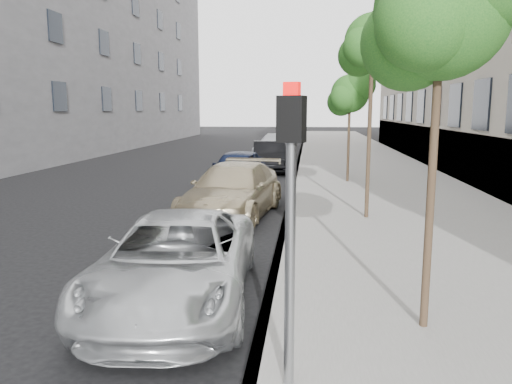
% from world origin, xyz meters
% --- Properties ---
extents(sidewalk, '(6.40, 72.00, 0.14)m').
position_xyz_m(sidewalk, '(4.30, 24.00, 0.07)').
color(sidewalk, gray).
rests_on(sidewalk, ground).
extents(curb, '(0.15, 72.00, 0.14)m').
position_xyz_m(curb, '(1.18, 24.00, 0.07)').
color(curb, '#9E9B93').
rests_on(curb, ground).
extents(tree_near, '(1.85, 1.65, 4.70)m').
position_xyz_m(tree_near, '(3.23, 1.50, 3.93)').
color(tree_near, '#38281C').
rests_on(tree_near, sidewalk).
extents(tree_mid, '(1.70, 1.50, 5.15)m').
position_xyz_m(tree_mid, '(3.23, 8.00, 4.45)').
color(tree_mid, '#38281C').
rests_on(tree_mid, sidewalk).
extents(tree_far, '(1.75, 1.55, 4.15)m').
position_xyz_m(tree_far, '(3.23, 14.50, 3.43)').
color(tree_far, '#38281C').
rests_on(tree_far, sidewalk).
extents(signal_pole, '(0.28, 0.23, 2.94)m').
position_xyz_m(signal_pole, '(1.56, -0.06, 1.99)').
color(signal_pole, '#939699').
rests_on(signal_pole, sidewalk).
extents(minivan, '(2.44, 4.76, 1.28)m').
position_xyz_m(minivan, '(-0.18, 2.26, 0.64)').
color(minivan, silver).
rests_on(minivan, ground).
extents(suv, '(2.59, 5.09, 1.42)m').
position_xyz_m(suv, '(-0.26, 8.25, 0.71)').
color(suv, tan).
rests_on(suv, ground).
extents(sedan_blue, '(1.98, 4.20, 1.39)m').
position_xyz_m(sedan_blue, '(-0.87, 13.33, 0.70)').
color(sedan_blue, black).
rests_on(sedan_blue, ground).
extents(sedan_black, '(1.90, 4.34, 1.39)m').
position_xyz_m(sedan_black, '(-0.10, 18.31, 0.69)').
color(sedan_black, black).
rests_on(sedan_black, ground).
extents(sedan_rear, '(2.45, 5.16, 1.45)m').
position_xyz_m(sedan_rear, '(-0.22, 24.09, 0.73)').
color(sedan_rear, '#B2B3BA').
rests_on(sedan_rear, ground).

